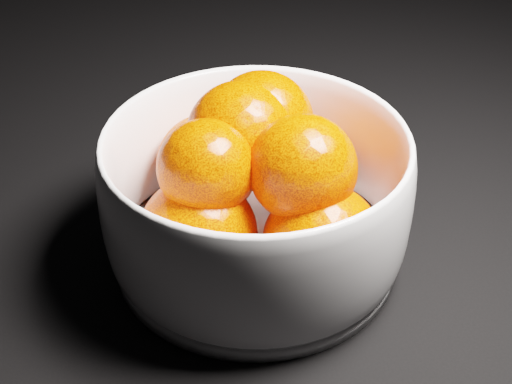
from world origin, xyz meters
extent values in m
cylinder|color=white|center=(0.25, -0.25, 0.01)|extent=(0.23, 0.23, 0.01)
sphere|color=#FF3D03|center=(0.30, -0.21, 0.06)|extent=(0.08, 0.08, 0.08)
sphere|color=#FF3D03|center=(0.22, -0.19, 0.06)|extent=(0.09, 0.09, 0.09)
sphere|color=#FF3D03|center=(0.20, -0.28, 0.06)|extent=(0.09, 0.09, 0.09)
sphere|color=#FF3D03|center=(0.29, -0.31, 0.06)|extent=(0.09, 0.09, 0.09)
sphere|color=#FF3D03|center=(0.26, -0.21, 0.11)|extent=(0.08, 0.08, 0.08)
sphere|color=#FF3D03|center=(0.21, -0.27, 0.11)|extent=(0.07, 0.07, 0.07)
sphere|color=#FF3D03|center=(0.28, -0.28, 0.11)|extent=(0.08, 0.08, 0.08)
sphere|color=#FF3D03|center=(0.24, -0.23, 0.11)|extent=(0.09, 0.09, 0.09)
camera|label=1|loc=(0.17, -0.70, 0.40)|focal=50.00mm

